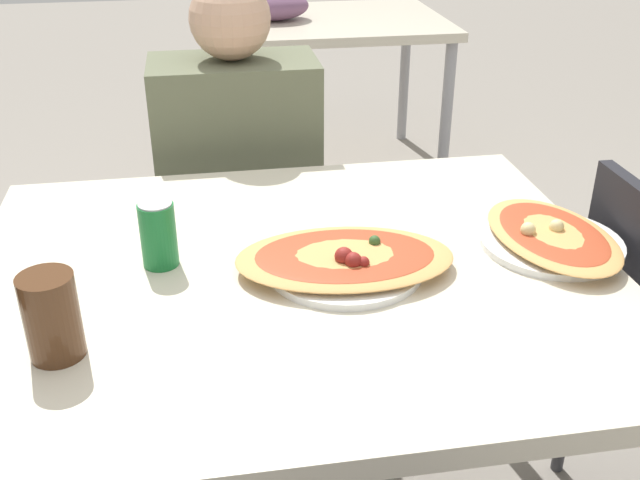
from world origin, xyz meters
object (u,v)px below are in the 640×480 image
(pizza_main, at_px, (345,260))
(drink_glass, at_px, (52,316))
(soda_can, at_px, (158,234))
(chair_far_seated, at_px, (239,207))
(person_seated, at_px, (238,159))
(pizza_second, at_px, (552,237))
(dining_table, at_px, (296,301))

(pizza_main, bearing_deg, drink_glass, -159.41)
(soda_can, xyz_separation_m, drink_glass, (-0.15, -0.26, 0.01))
(pizza_main, bearing_deg, chair_far_seated, 100.17)
(drink_glass, bearing_deg, pizza_main, 20.59)
(person_seated, relative_size, pizza_second, 3.20)
(dining_table, distance_m, soda_can, 0.28)
(chair_far_seated, height_order, drink_glass, drink_glass)
(dining_table, xyz_separation_m, chair_far_seated, (-0.06, 0.82, -0.18))
(chair_far_seated, relative_size, pizza_second, 2.36)
(dining_table, xyz_separation_m, drink_glass, (-0.39, -0.19, 0.14))
(chair_far_seated, xyz_separation_m, person_seated, (-0.00, -0.11, 0.19))
(person_seated, distance_m, pizza_main, 0.74)
(person_seated, relative_size, drink_glass, 8.28)
(pizza_main, xyz_separation_m, soda_can, (-0.33, 0.08, 0.04))
(pizza_second, bearing_deg, chair_far_seated, 124.81)
(person_seated, bearing_deg, soda_can, 74.06)
(pizza_main, bearing_deg, pizza_second, 3.07)
(dining_table, distance_m, chair_far_seated, 0.84)
(chair_far_seated, distance_m, soda_can, 0.83)
(chair_far_seated, xyz_separation_m, drink_glass, (-0.33, -1.01, 0.32))
(person_seated, height_order, drink_glass, person_seated)
(soda_can, bearing_deg, dining_table, -14.46)
(dining_table, height_order, person_seated, person_seated)
(drink_glass, distance_m, pizza_second, 0.92)
(soda_can, relative_size, drink_glass, 0.91)
(dining_table, relative_size, chair_far_seated, 1.41)
(soda_can, distance_m, pizza_second, 0.75)
(dining_table, relative_size, drink_glass, 8.60)
(pizza_main, bearing_deg, dining_table, 171.68)
(dining_table, relative_size, pizza_second, 3.32)
(pizza_second, bearing_deg, soda_can, 175.88)
(pizza_main, distance_m, soda_can, 0.34)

